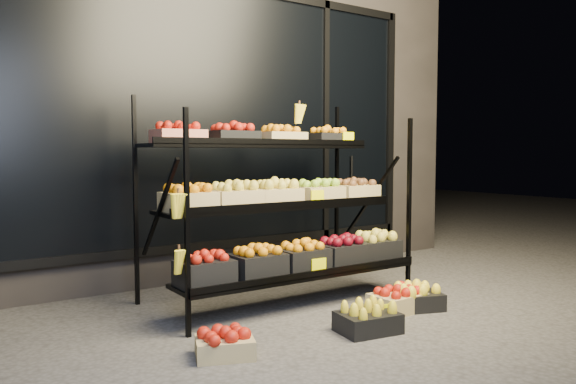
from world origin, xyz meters
TOP-DOWN VIEW (x-y plane):
  - ground at (0.00, 0.00)m, footprint 24.00×24.00m
  - building at (0.00, 2.59)m, footprint 6.00×2.08m
  - display_rack at (-0.01, 0.60)m, footprint 2.18×1.02m
  - tag_floor_b at (0.19, -0.40)m, footprint 0.13×0.01m
  - floor_crate_left at (-1.00, -0.28)m, footprint 0.41×0.36m
  - floor_crate_midleft at (0.01, -0.42)m, footprint 0.43×0.35m
  - floor_crate_midright at (0.55, -0.17)m, footprint 0.40×0.30m
  - floor_crate_right at (0.70, -0.21)m, footprint 0.45×0.39m

SIDE VIEW (x-z plane):
  - ground at x=0.00m, z-range 0.00..0.00m
  - tag_floor_b at x=0.19m, z-range 0.00..0.12m
  - floor_crate_left at x=-1.00m, z-range -0.01..0.17m
  - floor_crate_right at x=0.70m, z-range -0.01..0.19m
  - floor_crate_midleft at x=0.01m, z-range -0.01..0.19m
  - floor_crate_midright at x=0.55m, z-range -0.01..0.19m
  - display_rack at x=-0.01m, z-range -0.09..1.66m
  - building at x=0.00m, z-range 0.00..3.50m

